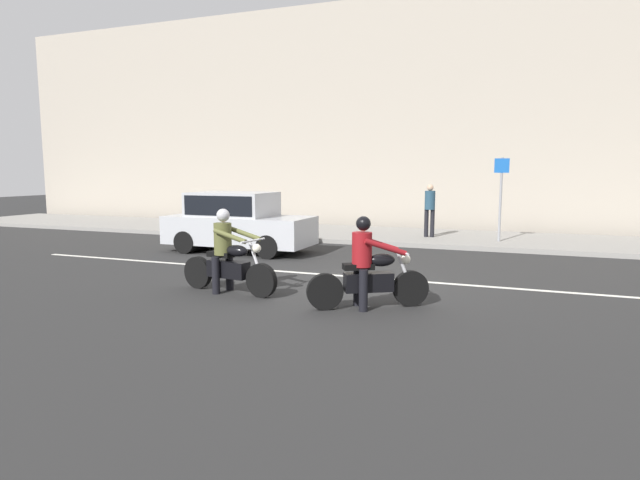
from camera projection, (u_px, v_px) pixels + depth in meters
The scene contains 9 objects.
ground_plane at pixel (342, 285), 10.97m from camera, with size 80.00×80.00×0.00m, color #282828.
sidewalk_slab at pixel (417, 237), 18.36m from camera, with size 40.00×4.40×0.14m, color gray.
building_facade at pixel (436, 115), 20.93m from camera, with size 40.00×1.40×9.01m, color #A89E8E.
lane_marking_stripe at pixel (360, 277), 11.76m from camera, with size 18.00×0.14×0.01m, color silver.
motorcycle_with_rider_crimson at pixel (368, 271), 9.06m from camera, with size 1.89×1.20×1.58m.
motorcycle_with_rider_olive at pixel (228, 259), 10.21m from camera, with size 2.19×0.75×1.62m.
parked_sedan_silver at pixel (237, 222), 15.34m from camera, with size 4.21×1.82×1.72m.
street_sign_post at pixel (501, 191), 16.46m from camera, with size 0.44×0.08×2.60m.
pedestrian_bystander at pixel (430, 206), 17.64m from camera, with size 0.34×0.34×1.74m.
Camera 1 is at (3.44, -10.20, 2.34)m, focal length 29.93 mm.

